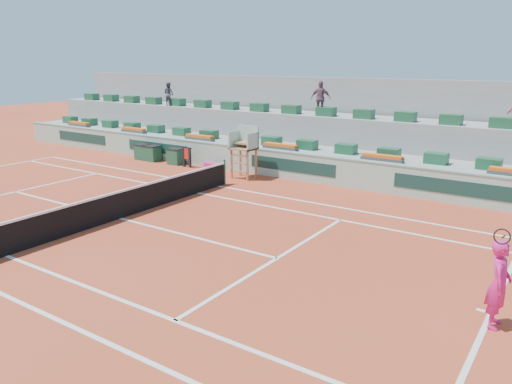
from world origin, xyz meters
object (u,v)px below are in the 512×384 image
Objects in this scene: umpire_chair at (245,145)px; drink_cooler_a at (176,156)px; player_bag at (212,167)px; tennis_player at (499,284)px.

umpire_chair is 2.86× the size of drink_cooler_a.
umpire_chair reaches higher than player_bag.
drink_cooler_a is 18.82m from tennis_player.
umpire_chair reaches higher than tennis_player.
drink_cooler_a is (-2.50, 0.08, 0.24)m from player_bag.
tennis_player is (14.28, -8.42, 0.77)m from player_bag.
tennis_player is (16.78, -8.50, 0.52)m from drink_cooler_a.
drink_cooler_a is at bearing 174.51° from umpire_chair.
tennis_player is at bearing -33.79° from umpire_chair.
drink_cooler_a is (-4.77, 0.46, -1.12)m from umpire_chair.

